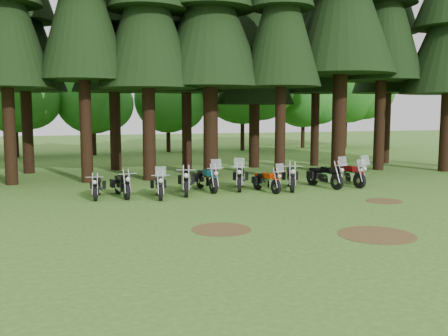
{
  "coord_description": "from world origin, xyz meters",
  "views": [
    {
      "loc": [
        -7.43,
        -15.85,
        3.51
      ],
      "look_at": [
        -0.64,
        5.0,
        1.0
      ],
      "focal_mm": 40.0,
      "sensor_mm": 36.0,
      "label": 1
    }
  ],
  "objects_px": {
    "motorcycle_4": "(207,179)",
    "motorcycle_9": "(348,175)",
    "motorcycle_6": "(267,182)",
    "motorcycle_3": "(186,182)",
    "motorcycle_1": "(122,186)",
    "motorcycle_8": "(325,176)",
    "motorcycle_0": "(97,188)",
    "motorcycle_7": "(291,178)",
    "motorcycle_2": "(159,186)",
    "motorcycle_10": "(356,175)",
    "motorcycle_5": "(240,178)"
  },
  "relations": [
    {
      "from": "motorcycle_9",
      "to": "motorcycle_7",
      "type": "bearing_deg",
      "value": 173.83
    },
    {
      "from": "motorcycle_1",
      "to": "motorcycle_7",
      "type": "distance_m",
      "value": 7.47
    },
    {
      "from": "motorcycle_3",
      "to": "motorcycle_7",
      "type": "distance_m",
      "value": 4.78
    },
    {
      "from": "motorcycle_0",
      "to": "motorcycle_9",
      "type": "height_order",
      "value": "motorcycle_9"
    },
    {
      "from": "motorcycle_0",
      "to": "motorcycle_8",
      "type": "height_order",
      "value": "motorcycle_8"
    },
    {
      "from": "motorcycle_4",
      "to": "motorcycle_7",
      "type": "distance_m",
      "value": 3.8
    },
    {
      "from": "motorcycle_0",
      "to": "motorcycle_6",
      "type": "relative_size",
      "value": 0.97
    },
    {
      "from": "motorcycle_9",
      "to": "motorcycle_6",
      "type": "bearing_deg",
      "value": 176.79
    },
    {
      "from": "motorcycle_0",
      "to": "motorcycle_2",
      "type": "xyz_separation_m",
      "value": [
        2.42,
        -0.68,
        0.04
      ]
    },
    {
      "from": "motorcycle_2",
      "to": "motorcycle_6",
      "type": "bearing_deg",
      "value": 7.05
    },
    {
      "from": "motorcycle_5",
      "to": "motorcycle_10",
      "type": "bearing_deg",
      "value": 22.04
    },
    {
      "from": "motorcycle_0",
      "to": "motorcycle_1",
      "type": "bearing_deg",
      "value": 6.56
    },
    {
      "from": "motorcycle_0",
      "to": "motorcycle_4",
      "type": "distance_m",
      "value": 4.75
    },
    {
      "from": "motorcycle_9",
      "to": "motorcycle_10",
      "type": "height_order",
      "value": "motorcycle_9"
    },
    {
      "from": "motorcycle_2",
      "to": "motorcycle_4",
      "type": "bearing_deg",
      "value": 31.06
    },
    {
      "from": "motorcycle_1",
      "to": "motorcycle_2",
      "type": "distance_m",
      "value": 1.56
    },
    {
      "from": "motorcycle_5",
      "to": "motorcycle_9",
      "type": "height_order",
      "value": "motorcycle_9"
    },
    {
      "from": "motorcycle_4",
      "to": "motorcycle_8",
      "type": "bearing_deg",
      "value": -12.28
    },
    {
      "from": "motorcycle_7",
      "to": "motorcycle_10",
      "type": "relative_size",
      "value": 1.18
    },
    {
      "from": "motorcycle_5",
      "to": "motorcycle_7",
      "type": "distance_m",
      "value": 2.29
    },
    {
      "from": "motorcycle_3",
      "to": "motorcycle_6",
      "type": "distance_m",
      "value": 3.52
    },
    {
      "from": "motorcycle_1",
      "to": "motorcycle_8",
      "type": "height_order",
      "value": "motorcycle_8"
    },
    {
      "from": "motorcycle_3",
      "to": "motorcycle_7",
      "type": "height_order",
      "value": "motorcycle_7"
    },
    {
      "from": "motorcycle_4",
      "to": "motorcycle_6",
      "type": "height_order",
      "value": "motorcycle_4"
    },
    {
      "from": "motorcycle_7",
      "to": "motorcycle_9",
      "type": "relative_size",
      "value": 0.95
    },
    {
      "from": "motorcycle_3",
      "to": "motorcycle_5",
      "type": "height_order",
      "value": "motorcycle_5"
    },
    {
      "from": "motorcycle_6",
      "to": "motorcycle_3",
      "type": "bearing_deg",
      "value": 161.02
    },
    {
      "from": "motorcycle_4",
      "to": "motorcycle_9",
      "type": "height_order",
      "value": "motorcycle_9"
    },
    {
      "from": "motorcycle_2",
      "to": "motorcycle_10",
      "type": "height_order",
      "value": "motorcycle_2"
    },
    {
      "from": "motorcycle_6",
      "to": "motorcycle_9",
      "type": "bearing_deg",
      "value": -5.13
    },
    {
      "from": "motorcycle_3",
      "to": "motorcycle_6",
      "type": "relative_size",
      "value": 1.13
    },
    {
      "from": "motorcycle_8",
      "to": "motorcycle_9",
      "type": "distance_m",
      "value": 1.25
    },
    {
      "from": "motorcycle_6",
      "to": "motorcycle_8",
      "type": "distance_m",
      "value": 3.05
    },
    {
      "from": "motorcycle_7",
      "to": "motorcycle_1",
      "type": "bearing_deg",
      "value": -160.9
    },
    {
      "from": "motorcycle_0",
      "to": "motorcycle_2",
      "type": "relative_size",
      "value": 0.92
    },
    {
      "from": "motorcycle_6",
      "to": "motorcycle_7",
      "type": "distance_m",
      "value": 1.32
    },
    {
      "from": "motorcycle_1",
      "to": "motorcycle_10",
      "type": "relative_size",
      "value": 1.13
    },
    {
      "from": "motorcycle_1",
      "to": "motorcycle_5",
      "type": "height_order",
      "value": "motorcycle_5"
    },
    {
      "from": "motorcycle_1",
      "to": "motorcycle_2",
      "type": "xyz_separation_m",
      "value": [
        1.42,
        -0.64,
        0.0
      ]
    },
    {
      "from": "motorcycle_2",
      "to": "motorcycle_5",
      "type": "distance_m",
      "value": 3.99
    },
    {
      "from": "motorcycle_0",
      "to": "motorcycle_3",
      "type": "relative_size",
      "value": 0.85
    },
    {
      "from": "motorcycle_7",
      "to": "motorcycle_8",
      "type": "xyz_separation_m",
      "value": [
        1.73,
        0.04,
        0.0
      ]
    },
    {
      "from": "motorcycle_8",
      "to": "motorcycle_7",
      "type": "bearing_deg",
      "value": 169.66
    },
    {
      "from": "motorcycle_2",
      "to": "motorcycle_6",
      "type": "height_order",
      "value": "motorcycle_2"
    },
    {
      "from": "motorcycle_2",
      "to": "motorcycle_4",
      "type": "distance_m",
      "value": 2.54
    },
    {
      "from": "motorcycle_6",
      "to": "motorcycle_9",
      "type": "distance_m",
      "value": 4.29
    },
    {
      "from": "motorcycle_5",
      "to": "motorcycle_9",
      "type": "xyz_separation_m",
      "value": [
        5.16,
        -0.6,
        0.0
      ]
    },
    {
      "from": "motorcycle_9",
      "to": "motorcycle_3",
      "type": "bearing_deg",
      "value": 170.56
    },
    {
      "from": "motorcycle_8",
      "to": "motorcycle_10",
      "type": "relative_size",
      "value": 1.23
    },
    {
      "from": "motorcycle_2",
      "to": "motorcycle_4",
      "type": "xyz_separation_m",
      "value": [
        2.32,
        1.04,
        0.04
      ]
    }
  ]
}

